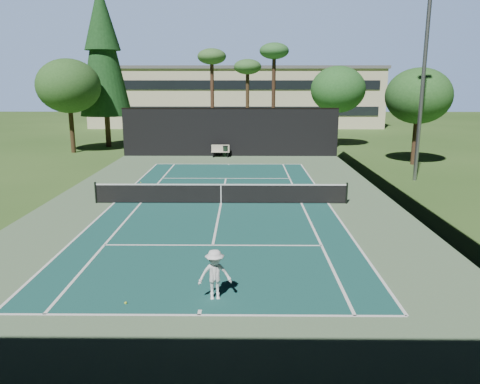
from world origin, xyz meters
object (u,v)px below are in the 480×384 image
at_px(tennis_ball_a, 126,303).
at_px(trash_bin, 226,151).
at_px(player, 215,275).
at_px(tennis_ball_d, 141,183).
at_px(park_bench, 220,151).
at_px(tennis_ball_b, 165,184).
at_px(tennis_ball_c, 266,193).
at_px(tennis_net, 221,193).

xyz_separation_m(tennis_ball_a, trash_bin, (1.72, 26.91, 0.44)).
height_order(player, tennis_ball_d, player).
distance_m(park_bench, trash_bin, 0.48).
relative_size(tennis_ball_b, tennis_ball_d, 1.10).
relative_size(tennis_ball_d, trash_bin, 0.06).
relative_size(tennis_ball_a, tennis_ball_b, 1.18).
relative_size(tennis_ball_a, tennis_ball_d, 1.29).
xyz_separation_m(tennis_ball_b, park_bench, (2.84, 10.97, 0.51)).
distance_m(tennis_ball_c, trash_bin, 13.67).
xyz_separation_m(tennis_ball_b, tennis_ball_c, (6.04, -2.18, 0.00)).
xyz_separation_m(tennis_ball_a, tennis_ball_d, (-3.10, 16.19, -0.01)).
bearing_deg(tennis_net, tennis_ball_a, -100.61).
height_order(tennis_ball_a, trash_bin, trash_bin).
xyz_separation_m(tennis_net, park_bench, (-0.80, 15.44, -0.01)).
bearing_deg(park_bench, tennis_ball_d, -112.77).
xyz_separation_m(tennis_ball_a, tennis_ball_c, (4.50, 13.53, -0.00)).
distance_m(tennis_ball_b, tennis_ball_c, 6.42).
bearing_deg(tennis_ball_d, trash_bin, 65.80).
height_order(tennis_net, tennis_ball_b, tennis_net).
relative_size(tennis_net, tennis_ball_c, 187.61).
bearing_deg(trash_bin, player, -88.38).
xyz_separation_m(tennis_ball_d, park_bench, (4.40, 10.48, 0.52)).
height_order(tennis_ball_b, tennis_ball_c, tennis_ball_c).
bearing_deg(tennis_ball_a, park_bench, 87.21).
relative_size(player, tennis_ball_d, 24.70).
bearing_deg(tennis_ball_b, park_bench, 75.47).
height_order(tennis_net, tennis_ball_a, tennis_net).
relative_size(tennis_ball_d, park_bench, 0.04).
distance_m(tennis_ball_a, tennis_ball_c, 14.26).
distance_m(tennis_net, tennis_ball_b, 5.79).
bearing_deg(tennis_ball_d, tennis_ball_a, -79.16).
relative_size(player, trash_bin, 1.56).
distance_m(tennis_ball_a, trash_bin, 26.97).
bearing_deg(tennis_ball_b, tennis_ball_d, 162.66).
distance_m(tennis_ball_a, tennis_ball_b, 15.78).
bearing_deg(trash_bin, tennis_net, -88.59).
xyz_separation_m(tennis_ball_c, trash_bin, (-2.78, 13.38, 0.44)).
bearing_deg(tennis_ball_d, park_bench, 67.23).
bearing_deg(player, tennis_ball_d, 100.35).
bearing_deg(park_bench, tennis_net, -87.02).
relative_size(tennis_ball_b, park_bench, 0.04).
bearing_deg(player, tennis_ball_b, 95.62).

